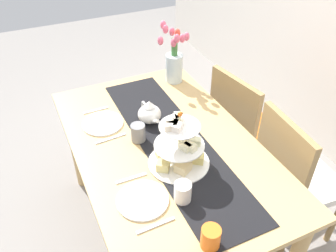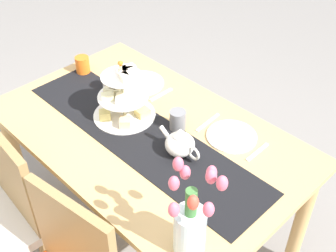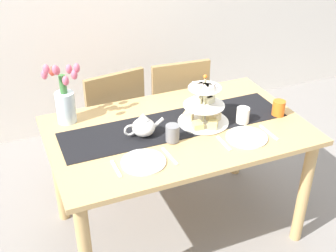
# 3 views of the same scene
# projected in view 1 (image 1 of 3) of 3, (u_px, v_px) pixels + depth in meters

# --- Properties ---
(ground_plane) EXTENTS (8.00, 8.00, 0.00)m
(ground_plane) POSITION_uv_depth(u_px,v_px,m) (166.00, 233.00, 2.29)
(ground_plane) COLOR gray
(dining_table) EXTENTS (1.48, 0.91, 0.77)m
(dining_table) POSITION_uv_depth(u_px,v_px,m) (165.00, 160.00, 1.89)
(dining_table) COLOR tan
(dining_table) RESTS_ON ground_plane
(chair_left) EXTENTS (0.48, 0.48, 0.91)m
(chair_left) POSITION_uv_depth(u_px,v_px,m) (243.00, 127.00, 2.37)
(chair_left) COLOR olive
(chair_left) RESTS_ON ground_plane
(chair_right) EXTENTS (0.45, 0.45, 0.91)m
(chair_right) POSITION_uv_depth(u_px,v_px,m) (293.00, 175.00, 2.01)
(chair_right) COLOR olive
(chair_right) RESTS_ON ground_plane
(table_runner) EXTENTS (1.33, 0.33, 0.00)m
(table_runner) POSITION_uv_depth(u_px,v_px,m) (172.00, 141.00, 1.83)
(table_runner) COLOR black
(table_runner) RESTS_ON dining_table
(tiered_cake_stand) EXTENTS (0.30, 0.30, 0.30)m
(tiered_cake_stand) POSITION_uv_depth(u_px,v_px,m) (179.00, 148.00, 1.64)
(tiered_cake_stand) COLOR beige
(tiered_cake_stand) RESTS_ON table_runner
(teapot) EXTENTS (0.24, 0.13, 0.14)m
(teapot) POSITION_uv_depth(u_px,v_px,m) (149.00, 113.00, 1.94)
(teapot) COLOR white
(teapot) RESTS_ON table_runner
(tulip_vase) EXTENTS (0.21, 0.22, 0.39)m
(tulip_vase) POSITION_uv_depth(u_px,v_px,m) (174.00, 61.00, 2.25)
(tulip_vase) COLOR silver
(tulip_vase) RESTS_ON dining_table
(dinner_plate_left) EXTENTS (0.23, 0.23, 0.01)m
(dinner_plate_left) POSITION_uv_depth(u_px,v_px,m) (103.00, 123.00, 1.95)
(dinner_plate_left) COLOR white
(dinner_plate_left) RESTS_ON dining_table
(fork_left) EXTENTS (0.02, 0.15, 0.01)m
(fork_left) POSITION_uv_depth(u_px,v_px,m) (96.00, 110.00, 2.06)
(fork_left) COLOR silver
(fork_left) RESTS_ON dining_table
(knife_left) EXTENTS (0.03, 0.17, 0.01)m
(knife_left) POSITION_uv_depth(u_px,v_px,m) (111.00, 139.00, 1.85)
(knife_left) COLOR silver
(knife_left) RESTS_ON dining_table
(dinner_plate_right) EXTENTS (0.23, 0.23, 0.01)m
(dinner_plate_right) POSITION_uv_depth(u_px,v_px,m) (143.00, 200.00, 1.51)
(dinner_plate_right) COLOR white
(dinner_plate_right) RESTS_ON dining_table
(fork_right) EXTENTS (0.02, 0.15, 0.01)m
(fork_right) POSITION_uv_depth(u_px,v_px,m) (131.00, 178.00, 1.62)
(fork_right) COLOR silver
(fork_right) RESTS_ON dining_table
(knife_right) EXTENTS (0.02, 0.17, 0.01)m
(knife_right) POSITION_uv_depth(u_px,v_px,m) (156.00, 225.00, 1.41)
(knife_right) COLOR silver
(knife_right) RESTS_ON dining_table
(mug_grey) EXTENTS (0.08, 0.08, 0.09)m
(mug_grey) POSITION_uv_depth(u_px,v_px,m) (138.00, 133.00, 1.81)
(mug_grey) COLOR slate
(mug_grey) RESTS_ON table_runner
(mug_white_text) EXTENTS (0.08, 0.08, 0.09)m
(mug_white_text) POSITION_uv_depth(u_px,v_px,m) (183.00, 192.00, 1.49)
(mug_white_text) COLOR white
(mug_white_text) RESTS_ON dining_table
(mug_orange) EXTENTS (0.08, 0.08, 0.09)m
(mug_orange) POSITION_uv_depth(u_px,v_px,m) (211.00, 238.00, 1.31)
(mug_orange) COLOR orange
(mug_orange) RESTS_ON dining_table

